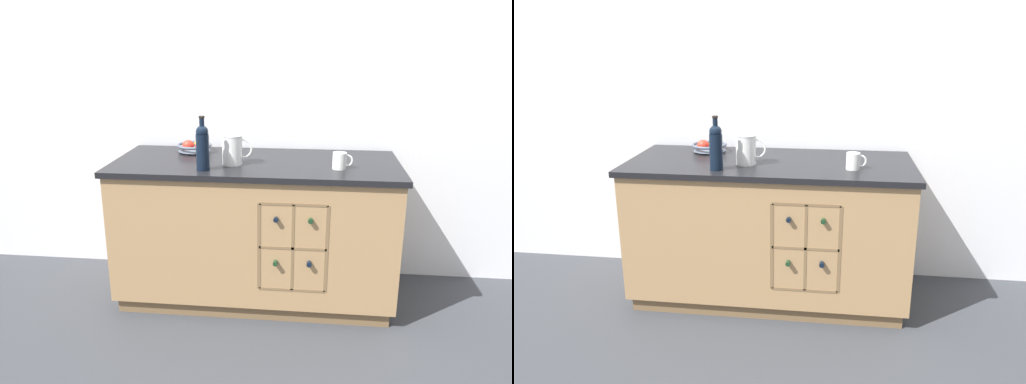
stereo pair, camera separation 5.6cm
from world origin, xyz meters
The scene contains 7 objects.
ground_plane centered at (0.00, 0.00, 0.00)m, with size 14.00×14.00×0.00m, color #383A3F.
back_wall centered at (0.00, 0.43, 1.27)m, with size 4.40×0.06×2.55m, color white.
kitchen_island centered at (0.00, 0.00, 0.46)m, with size 1.76×0.77×0.91m.
fruit_bowl centered at (-0.43, 0.20, 0.95)m, with size 0.23×0.23×0.09m.
white_pitcher centered at (-0.13, -0.10, 1.01)m, with size 0.18×0.12×0.18m.
ceramic_mug centered at (0.51, -0.14, 0.96)m, with size 0.12×0.08×0.10m.
standing_wine_bottle centered at (-0.28, -0.25, 1.05)m, with size 0.08×0.08×0.31m.
Camera 1 is at (0.33, -2.98, 1.65)m, focal length 35.00 mm.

